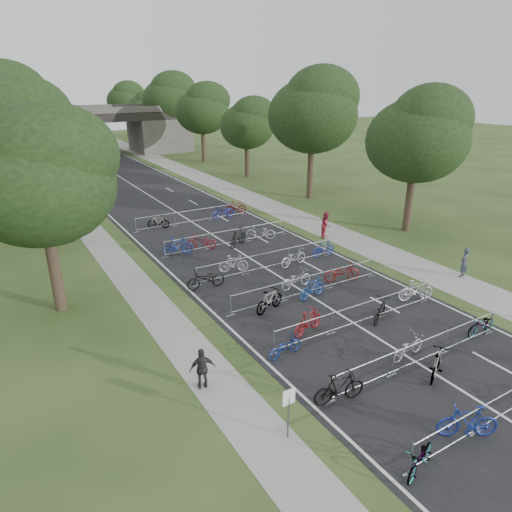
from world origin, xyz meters
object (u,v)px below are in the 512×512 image
at_px(park_sign, 289,405).
at_px(pedestrian_b, 326,225).
at_px(pedestrian_c, 202,369).
at_px(overpass_bridge, 84,132).
at_px(bike_1, 468,422).
at_px(pedestrian_a, 464,263).
at_px(bike_0, 421,459).

bearing_deg(park_sign, pedestrian_b, 47.57).
xyz_separation_m(park_sign, pedestrian_c, (-1.26, 3.68, -0.45)).
bearing_deg(park_sign, overpass_bridge, 83.74).
distance_m(bike_1, pedestrian_c, 9.00).
height_order(bike_1, pedestrian_a, pedestrian_a).
bearing_deg(overpass_bridge, bike_1, -91.70).
distance_m(overpass_bridge, bike_0, 65.31).
bearing_deg(bike_0, overpass_bridge, 156.66).
bearing_deg(overpass_bridge, park_sign, -96.26).
height_order(bike_0, pedestrian_b, pedestrian_b).
bearing_deg(pedestrian_b, pedestrian_c, -179.30).
bearing_deg(bike_1, bike_0, -54.89).
height_order(park_sign, pedestrian_c, park_sign).
relative_size(overpass_bridge, pedestrian_b, 16.69).
bearing_deg(pedestrian_c, bike_0, 132.16).
height_order(bike_0, pedestrian_a, pedestrian_a).
xyz_separation_m(overpass_bridge, bike_1, (-1.93, -64.91, -2.94)).
bearing_deg(pedestrian_b, park_sign, -168.74).
distance_m(pedestrian_a, pedestrian_c, 17.22).
distance_m(park_sign, bike_1, 5.71).
bearing_deg(bike_0, pedestrian_b, 128.74).
bearing_deg(pedestrian_b, bike_1, -152.45).
bearing_deg(pedestrian_c, bike_1, 146.10).
relative_size(bike_0, pedestrian_a, 0.99).
bearing_deg(bike_1, park_sign, -90.25).
xyz_separation_m(overpass_bridge, pedestrian_b, (6.80, -47.12, -2.60)).
relative_size(bike_1, pedestrian_c, 1.21).
relative_size(overpass_bridge, pedestrian_a, 17.80).
xyz_separation_m(park_sign, bike_0, (2.50, -3.09, -0.82)).
bearing_deg(overpass_bridge, pedestrian_c, -97.87).
height_order(overpass_bridge, park_sign, overpass_bridge).
distance_m(park_sign, pedestrian_b, 20.16).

